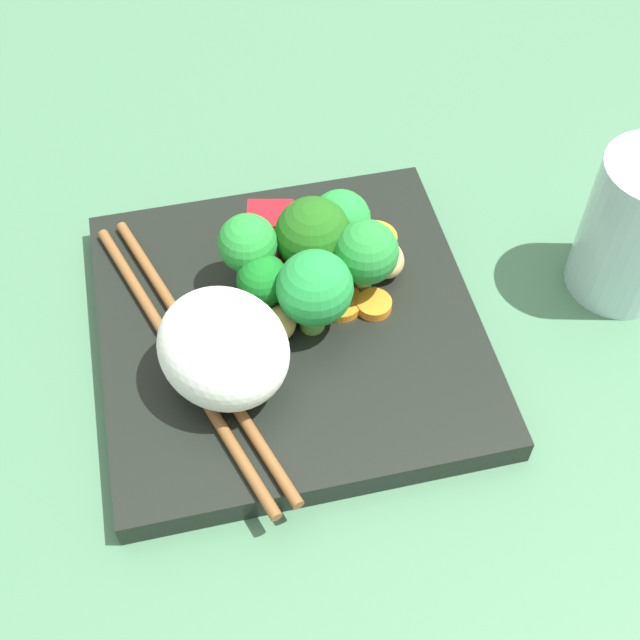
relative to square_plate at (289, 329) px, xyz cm
name	(u,v)px	position (x,y,z in cm)	size (l,w,h in cm)	color
ground_plane	(290,347)	(0.00, 0.00, -1.97)	(110.00, 110.00, 2.00)	#42714F
square_plate	(289,329)	(0.00, 0.00, 0.00)	(24.22, 24.22, 1.94)	black
rice_mound	(223,348)	(4.39, 3.85, 4.22)	(8.26, 7.34, 6.49)	white
broccoli_floret_0	(313,235)	(-2.27, -3.86, 4.46)	(4.99, 4.99, 6.10)	#7CB850
broccoli_floret_1	(248,246)	(2.00, -3.56, 4.62)	(3.82, 3.82, 5.85)	#6DAC47
broccoli_floret_2	(366,253)	(-5.28, -1.67, 4.53)	(4.20, 4.20, 5.80)	#83AF56
broccoli_floret_3	(340,221)	(-4.42, -5.56, 3.66)	(4.10, 4.10, 4.86)	#61A249
broccoli_floret_4	(315,289)	(-1.62, 0.53, 4.38)	(4.81, 4.81, 5.93)	#5E973B
broccoli_floret_5	(263,282)	(1.36, -1.38, 3.41)	(3.38, 3.38, 4.51)	#64A055
carrot_slice_0	(246,239)	(1.88, -7.17, 1.35)	(2.79, 2.79, 0.76)	orange
carrot_slice_1	(287,246)	(-0.82, -6.19, 1.27)	(2.68, 2.68, 0.59)	orange
carrot_slice_2	(341,303)	(-3.50, -0.58, 1.28)	(2.89, 2.89, 0.62)	orange
carrot_slice_3	(312,231)	(-2.78, -7.25, 1.28)	(3.18, 3.18, 0.62)	orange
carrot_slice_4	(375,239)	(-6.94, -5.72, 1.25)	(3.07, 3.07, 0.57)	orange
carrot_slice_5	(374,306)	(-5.61, 0.11, 1.32)	(2.31, 2.31, 0.69)	orange
pepper_chunk_0	(295,287)	(-0.73, -1.94, 1.89)	(2.37, 2.00, 1.84)	red
pepper_chunk_1	(276,220)	(-0.38, -8.21, 1.79)	(3.19, 2.62, 1.64)	red
pepper_chunk_2	(278,262)	(0.10, -4.08, 2.09)	(3.05, 2.24, 2.25)	red
chicken_piece_0	(281,322)	(0.61, 0.79, 1.89)	(2.68, 1.94, 1.84)	tan
chicken_piece_1	(382,257)	(-6.80, -3.20, 2.16)	(3.39, 2.75, 2.38)	tan
chopstick_pair	(189,354)	(6.55, 1.77, 1.33)	(10.79, 23.83, 0.71)	brown
drinking_glass	(637,228)	(-23.14, -0.87, 4.34)	(7.01, 7.01, 10.63)	silver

